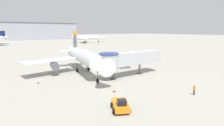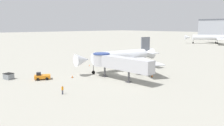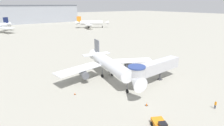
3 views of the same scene
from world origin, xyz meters
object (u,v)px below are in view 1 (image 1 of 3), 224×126
Objects in this scene: main_airplane at (84,57)px; traffic_cone_port_wing at (38,82)px; traffic_cone_starboard_wing at (122,67)px; traffic_cone_near_nose at (114,90)px; background_jet_orange_tail at (87,38)px; jet_bridge at (128,59)px; ground_crew_marshaller at (194,89)px; pushback_tug_orange at (121,105)px.

traffic_cone_port_wing is at bearing -156.76° from main_airplane.
traffic_cone_starboard_wing is (11.04, -0.50, -3.49)m from main_airplane.
background_jet_orange_tail reaches higher than traffic_cone_near_nose.
main_airplane is 1.09× the size of background_jet_orange_tail.
jet_bridge is at bearing -172.65° from background_jet_orange_tail.
main_airplane is 25.31m from ground_crew_marshaller.
main_airplane is at bearing 14.95° from traffic_cone_port_wing.
ground_crew_marshaller is (10.01, -8.31, 0.59)m from traffic_cone_near_nose.
ground_crew_marshaller is (19.89, -20.62, 0.67)m from traffic_cone_port_wing.
main_airplane is 36.26× the size of traffic_cone_starboard_wing.
background_jet_orange_tail is at bearing 92.29° from pushback_tug_orange.
background_jet_orange_tail reaches higher than traffic_cone_starboard_wing.
main_airplane reaches higher than jet_bridge.
traffic_cone_starboard_wing is at bearing 59.36° from jet_bridge.
ground_crew_marshaller is at bearing -39.71° from traffic_cone_near_nose.
pushback_tug_orange is at bearing -175.33° from background_jet_orange_tail.
main_airplane is 17.27× the size of ground_crew_marshaller.
ground_crew_marshaller is 129.04m from background_jet_orange_tail.
jet_bridge is 22.56× the size of traffic_cone_near_nose.
pushback_tug_orange is at bearing -70.18° from traffic_cone_port_wing.
pushback_tug_orange reaches higher than ground_crew_marshaller.
traffic_cone_port_wing is at bearing 178.11° from background_jet_orange_tail.
main_airplane is 110.11m from background_jet_orange_tail.
traffic_cone_near_nose reaches higher than traffic_cone_port_wing.
jet_bridge reaches higher than ground_crew_marshaller.
jet_bridge is 10.34× the size of ground_crew_marshaller.
main_airplane reaches higher than traffic_cone_port_wing.
traffic_cone_near_nose is at bearing 48.32° from ground_crew_marshaller.
jet_bridge reaches higher than traffic_cone_near_nose.
traffic_cone_near_nose is 13.02m from ground_crew_marshaller.
background_jet_orange_tail reaches higher than traffic_cone_port_wing.
pushback_tug_orange is 13.39m from ground_crew_marshaller.
ground_crew_marshaller is (-2.57, -23.17, 0.58)m from traffic_cone_starboard_wing.
ground_crew_marshaller is 0.06× the size of background_jet_orange_tail.
jet_bridge is at bearing 74.34° from pushback_tug_orange.
ground_crew_marshaller is at bearing -96.34° from traffic_cone_starboard_wing.
pushback_tug_orange is (-4.75, -21.56, -3.12)m from main_airplane.
pushback_tug_orange is at bearing -126.87° from traffic_cone_starboard_wing.
traffic_cone_starboard_wing is at bearing 49.74° from traffic_cone_near_nose.
jet_bridge is at bearing -42.95° from main_airplane.
pushback_tug_orange is 26.32m from traffic_cone_starboard_wing.
pushback_tug_orange is at bearing -117.39° from traffic_cone_near_nose.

